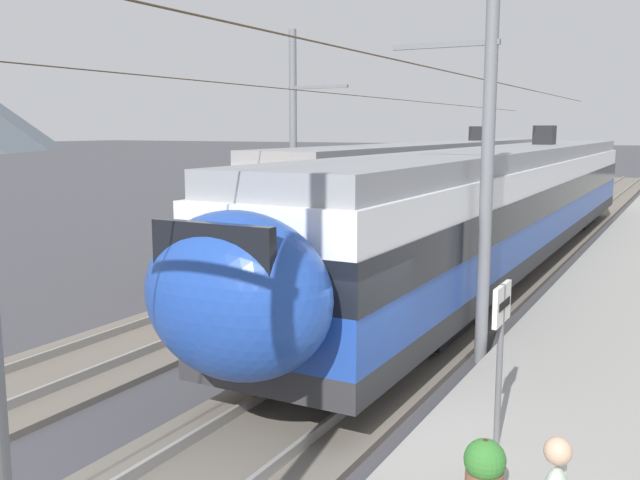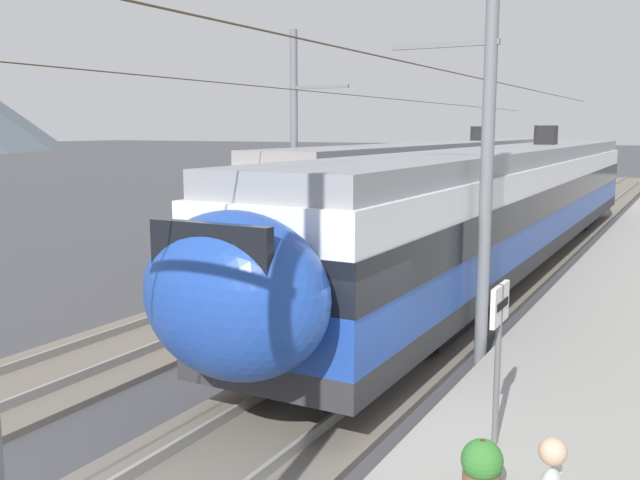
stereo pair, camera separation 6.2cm
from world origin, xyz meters
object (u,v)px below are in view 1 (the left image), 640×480
Objects in this scene: train_far_track at (444,179)px; catenary_mast_mid at (480,160)px; catenary_mast_far_side at (297,144)px; potted_plant_platform_edge at (485,467)px; platform_sign at (501,328)px; train_near_platform at (510,200)px.

catenary_mast_mid reaches higher than train_far_track.
train_far_track is 0.68× the size of catenary_mast_mid.
potted_plant_platform_edge is (-12.68, -9.72, -3.21)m from catenary_mast_far_side.
potted_plant_platform_edge is at bearing -171.03° from platform_sign.
platform_sign is at bearing 8.97° from potted_plant_platform_edge.
catenary_mast_far_side reaches higher than potted_plant_platform_edge.
potted_plant_platform_edge is (-5.64, -1.74, -3.11)m from catenary_mast_mid.
catenary_mast_far_side is at bearing 110.11° from train_near_platform.
catenary_mast_mid is 1.00× the size of catenary_mast_far_side.
catenary_mast_mid is 10.65m from catenary_mast_far_side.
catenary_mast_far_side is at bearing 48.57° from catenary_mast_mid.
catenary_mast_far_side is at bearing 170.58° from train_far_track.
platform_sign is (-4.19, -1.51, -1.93)m from catenary_mast_mid.
catenary_mast_far_side reaches higher than catenary_mast_mid.
catenary_mast_mid is (-17.11, -6.31, 1.63)m from train_far_track.
potted_plant_platform_edge is at bearing -160.52° from train_far_track.
platform_sign is at bearing -167.04° from train_near_platform.
platform_sign is 1.89m from potted_plant_platform_edge.
train_far_track is at bearing 20.16° from platform_sign.
catenary_mast_mid is at bearing 17.12° from potted_plant_platform_edge.
train_far_track is 18.31m from catenary_mast_mid.
train_far_track is 22.69m from platform_sign.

